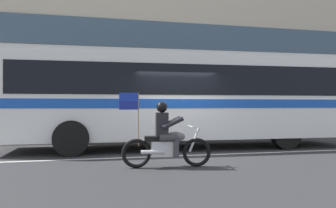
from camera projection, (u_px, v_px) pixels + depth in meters
ground_plane at (177, 153)px, 10.44m from camera, size 60.00×60.00×0.00m
sidewalk_curb at (149, 136)px, 15.40m from camera, size 28.00×3.80×0.15m
lane_center_stripe at (183, 156)px, 9.86m from camera, size 26.60×0.14×0.01m
transit_bus at (183, 94)px, 11.73m from camera, size 11.99×2.95×3.22m
motorcycle_with_rider at (166, 139)px, 8.01m from camera, size 2.19×0.66×1.78m
fire_hydrant at (63, 130)px, 13.14m from camera, size 0.22×0.30×0.75m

